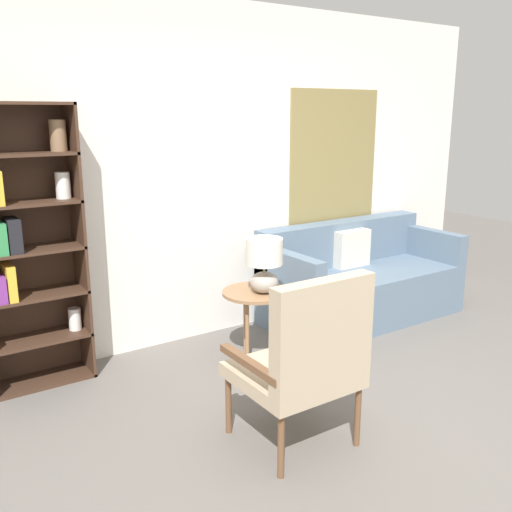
{
  "coord_description": "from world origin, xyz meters",
  "views": [
    {
      "loc": [
        -2.07,
        -2.04,
        1.85
      ],
      "look_at": [
        0.02,
        1.05,
        0.9
      ],
      "focal_mm": 40.0,
      "sensor_mm": 36.0,
      "label": 1
    }
  ],
  "objects_px": {
    "couch": "(359,282)",
    "table_lamp": "(264,262)",
    "side_table": "(256,299)",
    "armchair": "(307,355)"
  },
  "relations": [
    {
      "from": "couch",
      "to": "table_lamp",
      "type": "xyz_separation_m",
      "value": [
        -1.29,
        -0.32,
        0.46
      ]
    },
    {
      "from": "side_table",
      "to": "couch",
      "type": "bearing_deg",
      "value": 10.99
    },
    {
      "from": "couch",
      "to": "table_lamp",
      "type": "relative_size",
      "value": 4.46
    },
    {
      "from": "table_lamp",
      "to": "side_table",
      "type": "bearing_deg",
      "value": 112.68
    },
    {
      "from": "couch",
      "to": "table_lamp",
      "type": "bearing_deg",
      "value": -166.04
    },
    {
      "from": "couch",
      "to": "side_table",
      "type": "relative_size",
      "value": 3.39
    },
    {
      "from": "armchair",
      "to": "side_table",
      "type": "xyz_separation_m",
      "value": [
        0.46,
        1.17,
        -0.09
      ]
    },
    {
      "from": "side_table",
      "to": "table_lamp",
      "type": "xyz_separation_m",
      "value": [
        0.03,
        -0.06,
        0.3
      ]
    },
    {
      "from": "table_lamp",
      "to": "couch",
      "type": "bearing_deg",
      "value": 13.96
    },
    {
      "from": "couch",
      "to": "table_lamp",
      "type": "height_order",
      "value": "table_lamp"
    }
  ]
}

